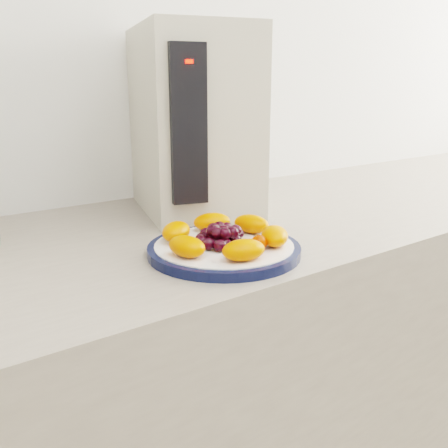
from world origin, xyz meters
TOP-DOWN VIEW (x-y plane):
  - wall_back at (0.00, 1.51)m, footprint 3.50×0.02m
  - plate_rim at (0.11, 1.04)m, footprint 0.24×0.24m
  - plate_face at (0.11, 1.04)m, footprint 0.22×0.22m
  - appliance_body at (0.23, 1.32)m, footprint 0.29×0.34m
  - appliance_panel at (0.13, 1.19)m, footprint 0.07×0.04m
  - appliance_led at (0.13, 1.17)m, footprint 0.01×0.01m
  - fruit_plate at (0.11, 1.04)m, footprint 0.21×0.21m

SIDE VIEW (x-z plane):
  - plate_rim at x=0.11m, z-range 0.90..0.91m
  - plate_face at x=0.11m, z-range 0.90..0.92m
  - fruit_plate at x=0.11m, z-range 0.92..0.95m
  - appliance_body at x=0.23m, z-range 0.90..1.27m
  - appliance_panel at x=0.13m, z-range 0.95..1.23m
  - appliance_led at x=0.13m, z-range 1.19..1.20m
  - wall_back at x=0.00m, z-range 0.00..2.60m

